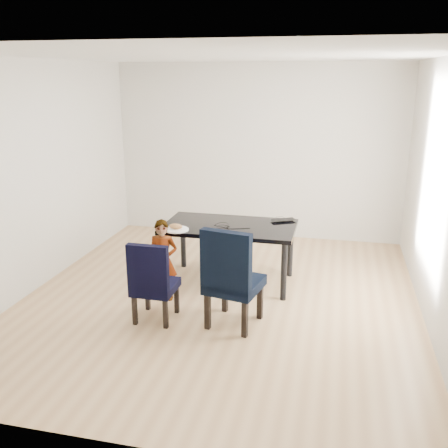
% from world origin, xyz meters
% --- Properties ---
extents(floor, '(4.50, 5.00, 0.01)m').
position_xyz_m(floor, '(0.00, 0.00, -0.01)').
color(floor, tan).
rests_on(floor, ground).
extents(ceiling, '(4.50, 5.00, 0.01)m').
position_xyz_m(ceiling, '(0.00, 0.00, 2.71)').
color(ceiling, white).
rests_on(ceiling, wall_back).
extents(wall_back, '(4.50, 0.01, 2.70)m').
position_xyz_m(wall_back, '(0.00, 2.50, 1.35)').
color(wall_back, silver).
rests_on(wall_back, ground).
extents(wall_front, '(4.50, 0.01, 2.70)m').
position_xyz_m(wall_front, '(0.00, -2.50, 1.35)').
color(wall_front, silver).
rests_on(wall_front, ground).
extents(wall_left, '(0.01, 5.00, 2.70)m').
position_xyz_m(wall_left, '(-2.25, 0.00, 1.35)').
color(wall_left, white).
rests_on(wall_left, ground).
extents(wall_right, '(0.01, 5.00, 2.70)m').
position_xyz_m(wall_right, '(2.25, 0.00, 1.35)').
color(wall_right, white).
rests_on(wall_right, ground).
extents(dining_table, '(1.60, 0.90, 0.75)m').
position_xyz_m(dining_table, '(0.00, 0.50, 0.38)').
color(dining_table, black).
rests_on(dining_table, floor).
extents(chair_left, '(0.43, 0.45, 0.89)m').
position_xyz_m(chair_left, '(-0.55, -0.64, 0.45)').
color(chair_left, black).
rests_on(chair_left, floor).
extents(chair_right, '(0.61, 0.63, 1.08)m').
position_xyz_m(chair_right, '(0.29, -0.56, 0.54)').
color(chair_right, black).
rests_on(chair_right, floor).
extents(child, '(0.37, 0.26, 0.95)m').
position_xyz_m(child, '(-0.64, -0.15, 0.47)').
color(child, orange).
rests_on(child, floor).
extents(plate, '(0.33, 0.33, 0.02)m').
position_xyz_m(plate, '(-0.56, 0.15, 0.76)').
color(plate, white).
rests_on(plate, dining_table).
extents(sandwich, '(0.18, 0.11, 0.07)m').
position_xyz_m(sandwich, '(-0.57, 0.14, 0.80)').
color(sandwich, '#996636').
rests_on(sandwich, plate).
extents(laptop, '(0.37, 0.33, 0.02)m').
position_xyz_m(laptop, '(0.60, 0.85, 0.76)').
color(laptop, black).
rests_on(laptop, dining_table).
extents(cable_tangle, '(0.17, 0.17, 0.01)m').
position_xyz_m(cable_tangle, '(-0.05, 0.35, 0.75)').
color(cable_tangle, black).
rests_on(cable_tangle, dining_table).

